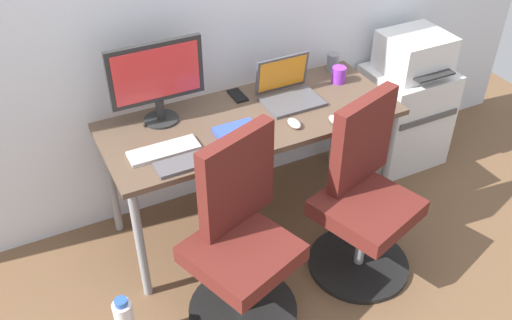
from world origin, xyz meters
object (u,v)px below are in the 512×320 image
office_chair_right (363,199)px  coffee_mug (339,75)px  side_cabinet (403,115)px  office_chair_left (240,242)px  desktop_monitor (157,77)px  printer (415,53)px  open_laptop (288,90)px

office_chair_right → coffee_mug: 0.77m
side_cabinet → coffee_mug: coffee_mug is taller
office_chair_right → coffee_mug: (0.24, 0.64, 0.34)m
office_chair_left → desktop_monitor: bearing=98.7°
office_chair_left → desktop_monitor: size_ratio=1.96×
office_chair_left → printer: office_chair_left is taller
open_laptop → office_chair_right: bearing=-79.6°
office_chair_right → coffee_mug: bearing=69.6°
office_chair_left → coffee_mug: size_ratio=10.22×
printer → coffee_mug: 0.56m
side_cabinet → desktop_monitor: (-1.59, 0.05, 0.64)m
office_chair_left → open_laptop: open_laptop is taller
office_chair_left → desktop_monitor: (-0.11, 0.71, 0.54)m
desktop_monitor → side_cabinet: bearing=-1.7°
printer → coffee_mug: bearing=-178.2°
desktop_monitor → open_laptop: size_ratio=1.55×
coffee_mug → desktop_monitor: bearing=176.3°
open_laptop → desktop_monitor: bearing=171.4°
side_cabinet → printer: size_ratio=1.62×
printer → desktop_monitor: 1.61m
office_chair_right → desktop_monitor: bearing=138.4°
side_cabinet → coffee_mug: 0.71m
side_cabinet → open_laptop: open_laptop is taller
side_cabinet → desktop_monitor: size_ratio=1.35×
office_chair_right → desktop_monitor: desktop_monitor is taller
side_cabinet → coffee_mug: (-0.56, -0.02, 0.44)m
desktop_monitor → printer: bearing=-1.8°
office_chair_left → open_laptop: 0.91m
desktop_monitor → office_chair_left: bearing=-81.3°
desktop_monitor → open_laptop: desktop_monitor is taller
open_laptop → coffee_mug: size_ratio=3.37×
side_cabinet → open_laptop: bearing=-176.5°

